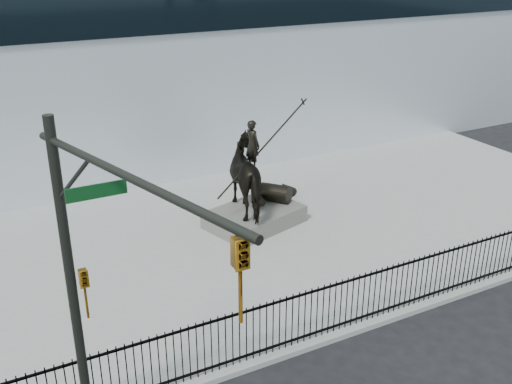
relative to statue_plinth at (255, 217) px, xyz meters
name	(u,v)px	position (x,y,z in m)	size (l,w,h in m)	color
ground	(381,357)	(-0.56, -7.80, -0.45)	(120.00, 120.00, 0.00)	black
plaza	(251,239)	(-0.56, -0.80, -0.37)	(30.00, 12.00, 0.15)	#979794
building	(129,51)	(-0.56, 12.20, 4.05)	(44.00, 14.00, 9.00)	white
picket_fence	(353,301)	(-0.56, -6.55, 0.46)	(22.10, 0.10, 1.50)	black
statue_plinth	(255,217)	(0.00, 0.00, 0.00)	(3.17, 2.18, 0.59)	#55534D
equestrian_statue	(256,176)	(0.06, 0.02, 1.54)	(3.92, 2.99, 3.44)	black
traffic_signal_left	(97,301)	(-7.31, -8.42, 3.58)	(1.52, 4.84, 7.00)	black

